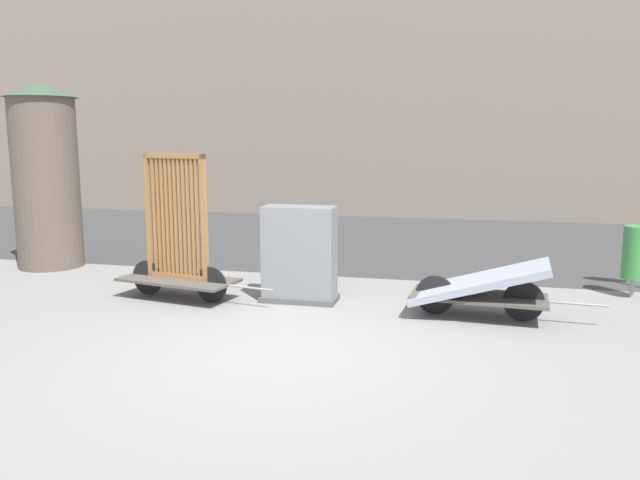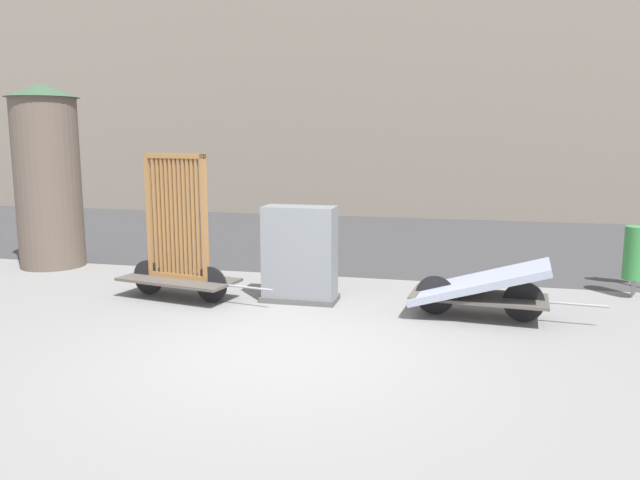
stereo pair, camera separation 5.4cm
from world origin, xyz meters
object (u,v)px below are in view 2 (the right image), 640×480
trash_bin (636,253)px  advertising_column (48,175)px  utility_cabinet (300,257)px  bike_cart_with_mattress (479,287)px  bike_cart_with_bedframe (178,251)px

trash_bin → advertising_column: (-9.82, -0.00, 1.00)m
utility_cabinet → bike_cart_with_mattress: bearing=-6.2°
bike_cart_with_bedframe → advertising_column: (-3.31, 1.61, 0.96)m
bike_cart_with_bedframe → trash_bin: size_ratio=2.32×
bike_cart_with_bedframe → bike_cart_with_mattress: bearing=10.8°
utility_cabinet → trash_bin: (4.74, 1.33, 0.02)m
bike_cart_with_mattress → trash_bin: 2.77m
utility_cabinet → advertising_column: 5.35m
bike_cart_with_mattress → advertising_column: size_ratio=0.76×
bike_cart_with_bedframe → trash_bin: bearing=24.7°
bike_cart_with_bedframe → utility_cabinet: bearing=19.6°
bike_cart_with_mattress → utility_cabinet: bearing=178.3°
bike_cart_with_mattress → trash_bin: trash_bin is taller
bike_cart_with_bedframe → advertising_column: 3.80m
bike_cart_with_mattress → utility_cabinet: size_ratio=1.80×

